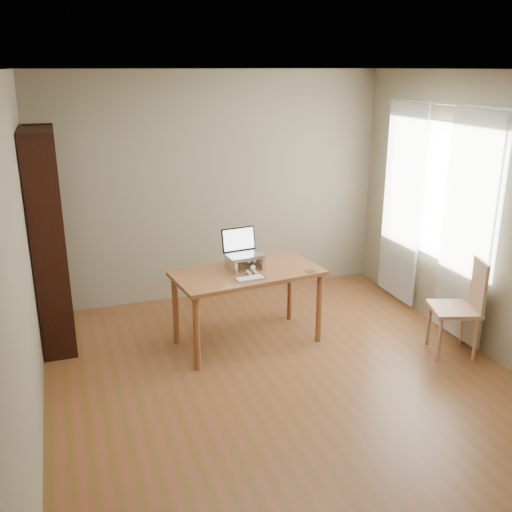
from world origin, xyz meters
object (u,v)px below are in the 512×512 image
(desk, at_px, (247,281))
(laptop, at_px, (243,248))
(chair, at_px, (461,302))
(bookshelf, at_px, (49,240))
(keyboard, at_px, (250,279))
(cat, at_px, (245,261))

(desk, relative_size, laptop, 3.94)
(desk, height_order, chair, chair)
(bookshelf, xyz_separation_m, keyboard, (1.72, -0.89, -0.29))
(chair, bearing_deg, laptop, 170.44)
(bookshelf, distance_m, keyboard, 1.96)
(bookshelf, height_order, chair, bookshelf)
(bookshelf, relative_size, keyboard, 7.49)
(cat, bearing_deg, laptop, 102.36)
(keyboard, relative_size, cat, 0.58)
(bookshelf, bearing_deg, keyboard, -27.32)
(bookshelf, distance_m, laptop, 1.84)
(keyboard, bearing_deg, bookshelf, 147.88)
(bookshelf, height_order, keyboard, bookshelf)
(desk, bearing_deg, laptop, 83.10)
(bookshelf, height_order, desk, bookshelf)
(bookshelf, relative_size, chair, 2.22)
(cat, bearing_deg, bookshelf, 159.42)
(desk, height_order, keyboard, keyboard)
(desk, relative_size, keyboard, 5.28)
(laptop, height_order, chair, laptop)
(bookshelf, distance_m, cat, 1.87)
(bookshelf, relative_size, cat, 4.31)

